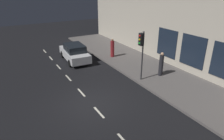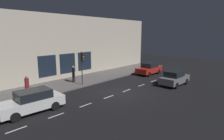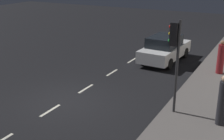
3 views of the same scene
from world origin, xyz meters
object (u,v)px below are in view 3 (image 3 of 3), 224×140
(pedestrian_0, at_px, (222,102))
(pedestrian_1, at_px, (221,58))
(traffic_light, at_px, (175,45))
(parked_car_0, at_px, (165,49))

(pedestrian_0, xyz_separation_m, pedestrian_1, (-0.97, 5.63, -0.05))
(traffic_light, xyz_separation_m, pedestrian_0, (1.87, -0.16, -1.77))
(pedestrian_0, relative_size, pedestrian_1, 1.04)
(parked_car_0, bearing_deg, traffic_light, -65.90)
(parked_car_0, bearing_deg, pedestrian_0, -53.77)
(parked_car_0, relative_size, pedestrian_0, 2.44)
(traffic_light, relative_size, pedestrian_0, 1.93)
(parked_car_0, xyz_separation_m, pedestrian_1, (3.40, -1.14, 0.17))
(pedestrian_0, bearing_deg, traffic_light, 75.42)
(traffic_light, distance_m, parked_car_0, 7.35)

